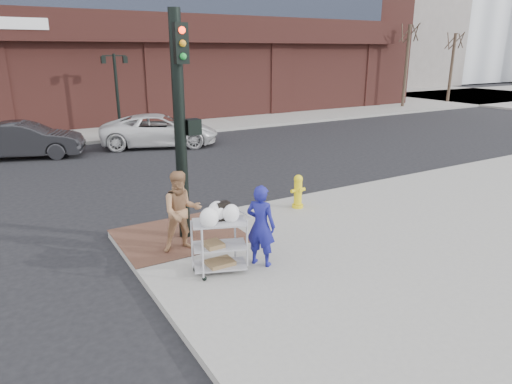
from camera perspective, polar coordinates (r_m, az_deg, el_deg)
ground at (r=10.44m, az=-4.56°, el=-7.20°), size 220.00×220.00×0.00m
sidewalk_far at (r=44.04m, az=-8.50°, el=11.60°), size 65.00×36.00×0.15m
brick_curb_ramp at (r=10.92m, az=-9.52°, el=-5.36°), size 2.80×2.40×0.01m
filler_block at (r=64.31m, az=13.71°, el=21.04°), size 14.00×20.00×18.00m
bare_tree_a at (r=37.71m, az=18.72°, el=19.42°), size 1.80×1.80×7.20m
bare_tree_b at (r=42.65m, az=23.72°, el=17.92°), size 1.80×1.80×6.70m
lamp_post at (r=25.37m, az=-17.05°, el=12.74°), size 1.32×0.22×4.00m
traffic_signal_pole at (r=10.13m, az=-9.35°, el=8.63°), size 0.61×0.51×5.00m
woman_blue at (r=9.08m, az=0.60°, el=-4.23°), size 0.68×0.73×1.68m
pedestrian_tan at (r=9.84m, az=-9.27°, el=-2.43°), size 0.96×0.81×1.77m
sedan_dark at (r=21.32m, az=-26.92°, el=5.81°), size 4.84×2.94×1.50m
minivan_white at (r=21.96m, az=-11.92°, el=7.57°), size 5.88×4.20×1.49m
utility_cart at (r=8.91m, az=-4.58°, el=-6.13°), size 1.15×0.88×1.41m
fire_hydrant at (r=12.56m, az=5.27°, el=0.14°), size 0.44×0.31×0.94m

